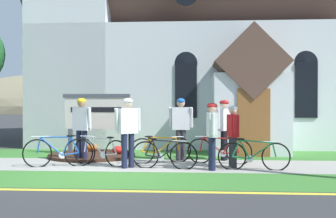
% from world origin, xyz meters
% --- Properties ---
extents(ground, '(140.00, 140.00, 0.00)m').
position_xyz_m(ground, '(0.00, 4.00, 0.00)').
color(ground, '#333335').
extents(sidewalk_slab, '(32.00, 2.22, 0.01)m').
position_xyz_m(sidewalk_slab, '(1.86, 1.53, 0.01)').
color(sidewalk_slab, '#99968E').
rests_on(sidewalk_slab, ground).
extents(grass_verge, '(32.00, 1.94, 0.01)m').
position_xyz_m(grass_verge, '(1.86, -0.56, 0.00)').
color(grass_verge, '#38722D').
rests_on(grass_verge, ground).
extents(church_lawn, '(24.00, 2.42, 0.01)m').
position_xyz_m(church_lawn, '(1.86, 3.85, 0.00)').
color(church_lawn, '#38722D').
rests_on(church_lawn, ground).
extents(curb_paint_stripe, '(28.00, 0.16, 0.01)m').
position_xyz_m(curb_paint_stripe, '(1.86, -1.68, 0.00)').
color(curb_paint_stripe, yellow).
rests_on(curb_paint_stripe, ground).
extents(church_building, '(12.24, 11.90, 12.61)m').
position_xyz_m(church_building, '(1.49, 9.72, 4.44)').
color(church_building, silver).
rests_on(church_building, ground).
extents(church_sign, '(2.19, 0.26, 1.94)m').
position_xyz_m(church_sign, '(-0.96, 3.62, 1.31)').
color(church_sign, '#474C56').
rests_on(church_sign, ground).
extents(flower_bed, '(2.63, 2.63, 0.34)m').
position_xyz_m(flower_bed, '(-0.95, 3.09, 0.07)').
color(flower_bed, '#382319').
rests_on(flower_bed, ground).
extents(bicycle_white, '(1.63, 0.71, 0.80)m').
position_xyz_m(bicycle_white, '(-0.30, 1.38, 0.37)').
color(bicycle_white, black).
rests_on(bicycle_white, ground).
extents(bicycle_orange, '(1.67, 0.68, 0.79)m').
position_xyz_m(bicycle_orange, '(1.24, 1.90, 0.37)').
color(bicycle_orange, black).
rests_on(bicycle_orange, ground).
extents(bicycle_red, '(1.76, 0.11, 0.81)m').
position_xyz_m(bicycle_red, '(3.62, 0.89, 0.37)').
color(bicycle_red, black).
rests_on(bicycle_red, ground).
extents(bicycle_green, '(1.67, 0.30, 0.80)m').
position_xyz_m(bicycle_green, '(1.42, 0.95, 0.37)').
color(bicycle_green, black).
rests_on(bicycle_green, ground).
extents(bicycle_black, '(1.75, 0.45, 0.85)m').
position_xyz_m(bicycle_black, '(-1.34, 1.11, 0.39)').
color(bicycle_black, black).
rests_on(bicycle_black, ground).
extents(bicycle_blue, '(1.74, 0.35, 0.76)m').
position_xyz_m(bicycle_blue, '(2.85, 1.94, 0.36)').
color(bicycle_blue, black).
rests_on(bicycle_blue, ground).
extents(cyclist_in_blue_jersey, '(0.69, 0.30, 1.79)m').
position_xyz_m(cyclist_in_blue_jersey, '(1.78, 2.48, 1.07)').
color(cyclist_in_blue_jersey, '#2D2D33').
rests_on(cyclist_in_blue_jersey, ground).
extents(cyclist_in_white_jersey, '(0.62, 0.42, 1.79)m').
position_xyz_m(cyclist_in_white_jersey, '(-0.99, 2.03, 1.07)').
color(cyclist_in_white_jersey, '#191E38').
rests_on(cyclist_in_white_jersey, ground).
extents(cyclist_in_green_jersey, '(0.60, 0.50, 1.78)m').
position_xyz_m(cyclist_in_green_jersey, '(0.49, 1.01, 1.06)').
color(cyclist_in_green_jersey, '#191E38').
rests_on(cyclist_in_green_jersey, ground).
extents(cyclist_in_red_jersey, '(0.46, 0.62, 1.74)m').
position_xyz_m(cyclist_in_red_jersey, '(3.02, 2.56, 1.03)').
color(cyclist_in_red_jersey, black).
rests_on(cyclist_in_red_jersey, ground).
extents(cyclist_in_orange_jersey, '(0.29, 0.74, 1.59)m').
position_xyz_m(cyclist_in_orange_jersey, '(3.15, 1.29, 0.92)').
color(cyclist_in_orange_jersey, '#2D2D33').
rests_on(cyclist_in_orange_jersey, ground).
extents(cyclist_in_yellow_jersey, '(0.29, 0.75, 1.66)m').
position_xyz_m(cyclist_in_yellow_jersey, '(2.60, 0.81, 0.97)').
color(cyclist_in_yellow_jersey, '#191E38').
rests_on(cyclist_in_yellow_jersey, ground).
extents(distant_hill, '(106.36, 53.93, 17.75)m').
position_xyz_m(distant_hill, '(-4.32, 75.55, 0.00)').
color(distant_hill, '#847A5B').
rests_on(distant_hill, ground).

